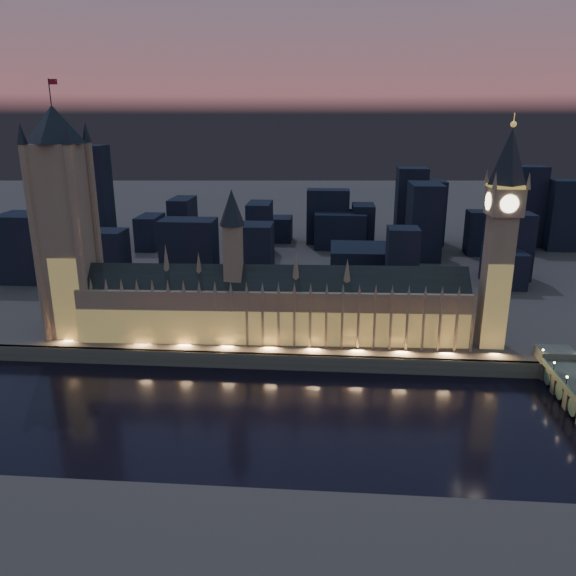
{
  "coord_description": "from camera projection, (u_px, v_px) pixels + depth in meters",
  "views": [
    {
      "loc": [
        25.85,
        -212.27,
        121.23
      ],
      "look_at": [
        5.0,
        55.0,
        38.0
      ],
      "focal_mm": 35.0,
      "sensor_mm": 36.0,
      "label": 1
    }
  ],
  "objects": [
    {
      "name": "ground_plane",
      "position": [
        266.0,
        410.0,
        239.97
      ],
      "size": [
        2000.0,
        2000.0,
        0.0
      ],
      "primitive_type": "plane",
      "color": "black",
      "rests_on": "ground"
    },
    {
      "name": "north_bank",
      "position": [
        312.0,
        208.0,
        733.9
      ],
      "size": [
        2000.0,
        960.0,
        8.0
      ],
      "primitive_type": "cube",
      "color": "#444438",
      "rests_on": "ground"
    },
    {
      "name": "embankment_wall",
      "position": [
        276.0,
        362.0,
        277.83
      ],
      "size": [
        2000.0,
        2.5,
        8.0
      ],
      "primitive_type": "cube",
      "color": "#495440",
      "rests_on": "ground"
    },
    {
      "name": "palace_of_westminster",
      "position": [
        271.0,
        305.0,
        291.28
      ],
      "size": [
        202.0,
        27.66,
        78.0
      ],
      "color": "#926E5B",
      "rests_on": "north_bank"
    },
    {
      "name": "victoria_tower",
      "position": [
        64.0,
        214.0,
        285.64
      ],
      "size": [
        31.68,
        31.68,
        129.49
      ],
      "color": "#926E5B",
      "rests_on": "north_bank"
    },
    {
      "name": "elizabeth_tower",
      "position": [
        502.0,
        222.0,
        269.69
      ],
      "size": [
        18.0,
        18.0,
        113.85
      ],
      "color": "#926E5B",
      "rests_on": "north_bank"
    },
    {
      "name": "city_backdrop",
      "position": [
        345.0,
        228.0,
        462.1
      ],
      "size": [
        482.68,
        215.63,
        86.09
      ],
      "color": "black",
      "rests_on": "north_bank"
    }
  ]
}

